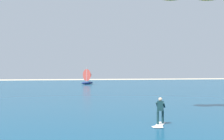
{
  "coord_description": "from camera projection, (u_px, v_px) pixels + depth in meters",
  "views": [
    {
      "loc": [
        -1.99,
        -1.14,
        3.42
      ],
      "look_at": [
        1.14,
        16.94,
        3.46
      ],
      "focal_mm": 43.93,
      "sensor_mm": 36.0,
      "label": 1
    }
  ],
  "objects": [
    {
      "name": "kitesurfer",
      "position": [
        160.0,
        115.0,
        16.64
      ],
      "size": [
        1.45,
        1.98,
        1.67
      ],
      "color": "white",
      "rests_on": "ocean"
    },
    {
      "name": "ocean",
      "position": [
        76.0,
        89.0,
        50.68
      ],
      "size": [
        160.0,
        90.0,
        0.1
      ],
      "primitive_type": "cube",
      "color": "navy",
      "rests_on": "ground"
    },
    {
      "name": "sailboat_center_horizon",
      "position": [
        89.0,
        76.0,
        66.79
      ],
      "size": [
        3.75,
        3.51,
        4.17
      ],
      "color": "navy",
      "rests_on": "ocean"
    }
  ]
}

